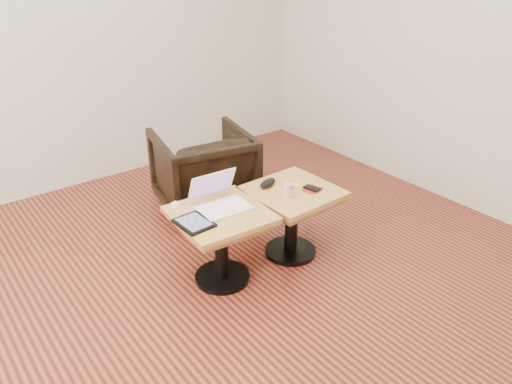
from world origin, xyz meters
TOP-DOWN VIEW (x-y plane):
  - room_shell at (0.00, 0.00)m, footprint 4.52×4.52m
  - side_table_left at (0.20, 0.38)m, footprint 0.55×0.55m
  - side_table_right at (0.72, 0.34)m, footprint 0.53×0.53m
  - laptop at (0.24, 0.43)m, footprint 0.31×0.31m
  - tablet at (0.00, 0.35)m, footprint 0.18×0.22m
  - charging_adapter at (0.03, 0.60)m, footprint 0.05×0.05m
  - glasses_case at (0.63, 0.47)m, footprint 0.16×0.11m
  - striped_cup at (0.64, 0.29)m, footprint 0.08×0.08m
  - earbuds_tangle at (0.79, 0.37)m, footprint 0.07×0.05m
  - phone_on_sleeve at (0.82, 0.27)m, footprint 0.13×0.12m
  - armchair at (0.61, 1.23)m, footprint 0.80×0.81m

SIDE VIEW (x-z plane):
  - armchair at x=0.61m, z-range 0.00..0.63m
  - side_table_left at x=0.20m, z-range 0.12..0.59m
  - side_table_right at x=0.72m, z-range 0.12..0.59m
  - earbuds_tangle at x=0.79m, z-range 0.47..0.49m
  - phone_on_sleeve at x=0.82m, z-range 0.47..0.49m
  - tablet at x=0.00m, z-range 0.47..0.49m
  - charging_adapter at x=0.03m, z-range 0.47..0.50m
  - glasses_case at x=0.63m, z-range 0.47..0.52m
  - laptop at x=0.24m, z-range 0.41..0.61m
  - striped_cup at x=0.64m, z-range 0.47..0.55m
  - room_shell at x=0.00m, z-range 0.00..2.71m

